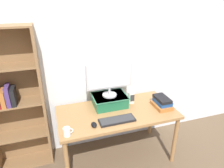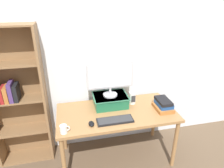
{
  "view_description": "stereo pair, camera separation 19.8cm",
  "coord_description": "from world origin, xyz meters",
  "px_view_note": "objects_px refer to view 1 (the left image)",
  "views": [
    {
      "loc": [
        -0.73,
        -2.05,
        2.11
      ],
      "look_at": [
        -0.04,
        0.07,
        1.1
      ],
      "focal_mm": 32.0,
      "sensor_mm": 36.0,
      "label": 1
    },
    {
      "loc": [
        -0.54,
        -2.11,
        2.11
      ],
      "look_at": [
        -0.04,
        0.07,
        1.1
      ],
      "focal_mm": 32.0,
      "sensor_mm": 36.0,
      "label": 2
    }
  ],
  "objects_px": {
    "book_stack": "(162,102)",
    "keyboard": "(117,120)",
    "desk": "(117,116)",
    "bookshelf_unit": "(13,102)",
    "coffee_mug": "(67,132)",
    "computer_monitor": "(109,77)",
    "riser_box": "(110,100)",
    "desk_speaker": "(131,97)",
    "computer_mouse": "(94,125)"
  },
  "relations": [
    {
      "from": "riser_box",
      "to": "computer_monitor",
      "type": "xyz_separation_m",
      "value": [
        0.0,
        -0.0,
        0.33
      ]
    },
    {
      "from": "desk",
      "to": "computer_mouse",
      "type": "relative_size",
      "value": 14.35
    },
    {
      "from": "bookshelf_unit",
      "to": "coffee_mug",
      "type": "distance_m",
      "value": 0.83
    },
    {
      "from": "book_stack",
      "to": "keyboard",
      "type": "bearing_deg",
      "value": -169.26
    },
    {
      "from": "keyboard",
      "to": "desk_speaker",
      "type": "distance_m",
      "value": 0.49
    },
    {
      "from": "keyboard",
      "to": "coffee_mug",
      "type": "bearing_deg",
      "value": -171.6
    },
    {
      "from": "riser_box",
      "to": "computer_mouse",
      "type": "height_order",
      "value": "riser_box"
    },
    {
      "from": "riser_box",
      "to": "desk_speaker",
      "type": "relative_size",
      "value": 2.72
    },
    {
      "from": "bookshelf_unit",
      "to": "coffee_mug",
      "type": "height_order",
      "value": "bookshelf_unit"
    },
    {
      "from": "book_stack",
      "to": "coffee_mug",
      "type": "height_order",
      "value": "book_stack"
    },
    {
      "from": "riser_box",
      "to": "computer_monitor",
      "type": "distance_m",
      "value": 0.33
    },
    {
      "from": "keyboard",
      "to": "coffee_mug",
      "type": "relative_size",
      "value": 4.0
    },
    {
      "from": "bookshelf_unit",
      "to": "riser_box",
      "type": "height_order",
      "value": "bookshelf_unit"
    },
    {
      "from": "computer_monitor",
      "to": "desk",
      "type": "bearing_deg",
      "value": -76.12
    },
    {
      "from": "desk",
      "to": "computer_mouse",
      "type": "height_order",
      "value": "computer_mouse"
    },
    {
      "from": "riser_box",
      "to": "book_stack",
      "type": "height_order",
      "value": "riser_box"
    },
    {
      "from": "bookshelf_unit",
      "to": "keyboard",
      "type": "bearing_deg",
      "value": -23.5
    },
    {
      "from": "bookshelf_unit",
      "to": "desk_speaker",
      "type": "relative_size",
      "value": 11.0
    },
    {
      "from": "book_stack",
      "to": "bookshelf_unit",
      "type": "bearing_deg",
      "value": 168.42
    },
    {
      "from": "book_stack",
      "to": "desk_speaker",
      "type": "height_order",
      "value": "desk_speaker"
    },
    {
      "from": "riser_box",
      "to": "computer_mouse",
      "type": "distance_m",
      "value": 0.5
    },
    {
      "from": "desk_speaker",
      "to": "coffee_mug",
      "type": "bearing_deg",
      "value": -153.96
    },
    {
      "from": "desk",
      "to": "coffee_mug",
      "type": "height_order",
      "value": "coffee_mug"
    },
    {
      "from": "bookshelf_unit",
      "to": "computer_monitor",
      "type": "bearing_deg",
      "value": -6.0
    },
    {
      "from": "desk_speaker",
      "to": "riser_box",
      "type": "bearing_deg",
      "value": 176.39
    },
    {
      "from": "desk",
      "to": "desk_speaker",
      "type": "relative_size",
      "value": 9.02
    },
    {
      "from": "desk",
      "to": "computer_monitor",
      "type": "xyz_separation_m",
      "value": [
        -0.04,
        0.17,
        0.48
      ]
    },
    {
      "from": "riser_box",
      "to": "desk_speaker",
      "type": "bearing_deg",
      "value": -3.61
    },
    {
      "from": "keyboard",
      "to": "coffee_mug",
      "type": "height_order",
      "value": "coffee_mug"
    },
    {
      "from": "desk",
      "to": "coffee_mug",
      "type": "relative_size",
      "value": 13.94
    },
    {
      "from": "riser_box",
      "to": "computer_mouse",
      "type": "xyz_separation_m",
      "value": [
        -0.31,
        -0.39,
        -0.06
      ]
    },
    {
      "from": "computer_monitor",
      "to": "computer_mouse",
      "type": "xyz_separation_m",
      "value": [
        -0.31,
        -0.39,
        -0.39
      ]
    },
    {
      "from": "riser_box",
      "to": "bookshelf_unit",
      "type": "bearing_deg",
      "value": 174.08
    },
    {
      "from": "riser_box",
      "to": "keyboard",
      "type": "relative_size",
      "value": 1.05
    },
    {
      "from": "computer_mouse",
      "to": "book_stack",
      "type": "relative_size",
      "value": 0.38
    },
    {
      "from": "computer_monitor",
      "to": "book_stack",
      "type": "relative_size",
      "value": 2.15
    },
    {
      "from": "computer_monitor",
      "to": "book_stack",
      "type": "bearing_deg",
      "value": -21.15
    },
    {
      "from": "riser_box",
      "to": "computer_monitor",
      "type": "height_order",
      "value": "computer_monitor"
    },
    {
      "from": "riser_box",
      "to": "coffee_mug",
      "type": "relative_size",
      "value": 4.2
    },
    {
      "from": "desk",
      "to": "keyboard",
      "type": "bearing_deg",
      "value": -108.75
    },
    {
      "from": "riser_box",
      "to": "desk_speaker",
      "type": "xyz_separation_m",
      "value": [
        0.3,
        -0.02,
        0.0
      ]
    },
    {
      "from": "desk",
      "to": "riser_box",
      "type": "height_order",
      "value": "riser_box"
    },
    {
      "from": "desk_speaker",
      "to": "computer_monitor",
      "type": "bearing_deg",
      "value": 176.67
    },
    {
      "from": "desk",
      "to": "book_stack",
      "type": "height_order",
      "value": "book_stack"
    },
    {
      "from": "desk",
      "to": "book_stack",
      "type": "relative_size",
      "value": 5.4
    },
    {
      "from": "bookshelf_unit",
      "to": "keyboard",
      "type": "distance_m",
      "value": 1.27
    },
    {
      "from": "computer_mouse",
      "to": "bookshelf_unit",
      "type": "bearing_deg",
      "value": 149.46
    },
    {
      "from": "desk",
      "to": "riser_box",
      "type": "distance_m",
      "value": 0.24
    },
    {
      "from": "keyboard",
      "to": "book_stack",
      "type": "bearing_deg",
      "value": 10.74
    },
    {
      "from": "desk",
      "to": "bookshelf_unit",
      "type": "height_order",
      "value": "bookshelf_unit"
    }
  ]
}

